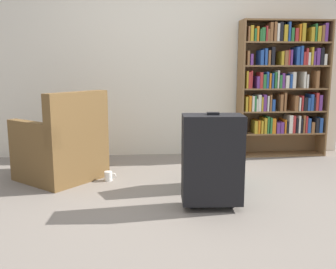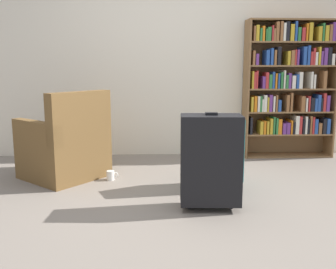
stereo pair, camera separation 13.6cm
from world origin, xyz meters
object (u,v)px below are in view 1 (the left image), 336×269
object	(u,v)px
bookshelf	(282,84)
armchair	(63,149)
mug	(109,176)
suitcase_black	(212,159)
suitcase_teal	(217,151)

from	to	relation	value
bookshelf	armchair	xyz separation A→B (m)	(-2.60, -0.85, -0.60)
bookshelf	mug	xyz separation A→B (m)	(-2.14, -0.96, -0.87)
bookshelf	suitcase_black	size ratio (longest dim) A/B	2.16
bookshelf	suitcase_black	world-z (taller)	bookshelf
armchair	bookshelf	bearing A→B (deg)	18.05
suitcase_teal	bookshelf	bearing A→B (deg)	48.49
mug	suitcase_black	size ratio (longest dim) A/B	0.15
suitcase_black	suitcase_teal	xyz separation A→B (m)	(0.16, 0.54, -0.06)
mug	armchair	bearing A→B (deg)	166.35
suitcase_black	suitcase_teal	size ratio (longest dim) A/B	1.17
armchair	suitcase_black	world-z (taller)	armchair
armchair	suitcase_teal	size ratio (longest dim) A/B	1.47
armchair	suitcase_teal	world-z (taller)	armchair
suitcase_black	armchair	bearing A→B (deg)	145.19
mug	suitcase_black	xyz separation A→B (m)	(0.88, -0.82, 0.36)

